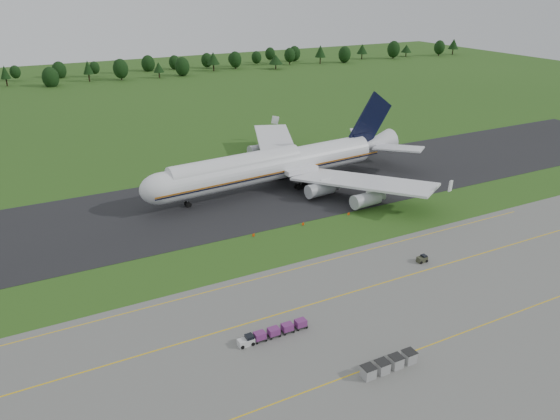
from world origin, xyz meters
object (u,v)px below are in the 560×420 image
baggage_train (272,332)px  utility_cart (422,259)px  edge_markers (303,224)px  aircraft (276,164)px  uld_row (389,364)px

baggage_train → utility_cart: size_ratio=5.82×
baggage_train → edge_markers: baggage_train is taller
baggage_train → edge_markers: 41.98m
aircraft → uld_row: aircraft is taller
aircraft → baggage_train: bearing=-117.9°
aircraft → edge_markers: bearing=-103.5°
baggage_train → edge_markers: bearing=53.5°
baggage_train → utility_cart: baggage_train is taller
aircraft → edge_markers: aircraft is taller
baggage_train → uld_row: uld_row is taller
aircraft → edge_markers: (-5.94, -24.64, -6.00)m
aircraft → utility_cart: size_ratio=38.98×
aircraft → uld_row: bearing=-105.2°
uld_row → edge_markers: uld_row is taller
aircraft → utility_cart: aircraft is taller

